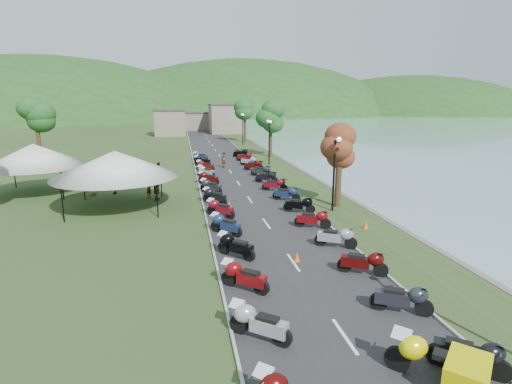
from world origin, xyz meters
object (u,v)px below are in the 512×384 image
pedestrian_c (114,194)px  pedestrian_a (150,198)px  pedestrian_b (137,182)px  vendor_tent_main (117,180)px  yellow_trike (437,364)px

pedestrian_c → pedestrian_a: bearing=36.5°
pedestrian_b → pedestrian_a: bearing=83.0°
vendor_tent_main → pedestrian_b: vendor_tent_main is taller
yellow_trike → pedestrian_c: yellow_trike is taller
pedestrian_a → pedestrian_b: size_ratio=0.79×
pedestrian_c → vendor_tent_main: bearing=-6.9°
vendor_tent_main → pedestrian_b: 8.96m
yellow_trike → vendor_tent_main: 22.76m
pedestrian_a → yellow_trike: bearing=-134.7°
pedestrian_a → pedestrian_c: size_ratio=0.81×
pedestrian_a → pedestrian_c: 3.48m
vendor_tent_main → pedestrian_a: (1.90, 2.54, -2.00)m
pedestrian_b → pedestrian_c: 4.43m
pedestrian_c → pedestrian_b: bearing=142.9°
vendor_tent_main → pedestrian_b: bearing=87.3°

